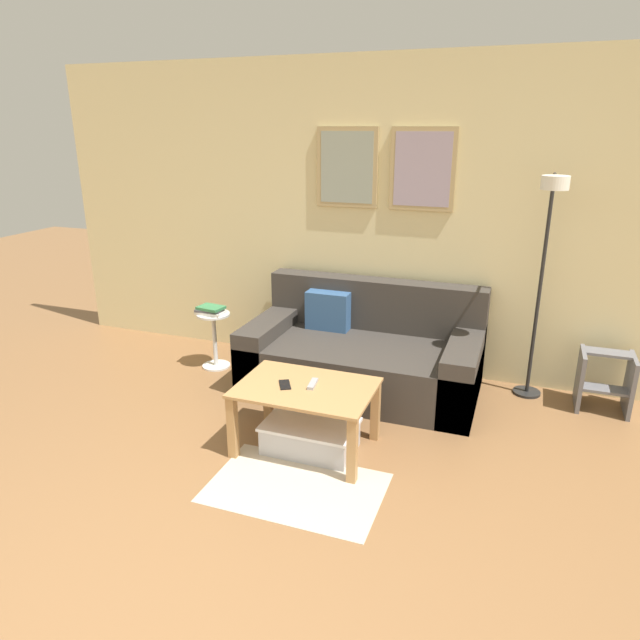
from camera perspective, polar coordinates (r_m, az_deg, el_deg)
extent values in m
cube|color=beige|center=(4.86, 3.38, 10.07)|extent=(5.60, 0.06, 2.55)
cube|color=tan|center=(4.79, 2.72, 15.00)|extent=(0.51, 0.02, 0.63)
cube|color=#939E8E|center=(4.78, 2.68, 14.99)|extent=(0.44, 0.01, 0.56)
cube|color=tan|center=(4.64, 10.23, 14.61)|extent=(0.51, 0.02, 0.63)
cube|color=#A393A8|center=(4.63, 10.21, 14.60)|extent=(0.44, 0.01, 0.56)
cube|color=#C1B299|center=(3.49, -2.43, -16.37)|extent=(1.02, 0.66, 0.01)
cube|color=#38332D|center=(4.58, 4.19, -4.58)|extent=(1.82, 0.96, 0.39)
cube|color=#38332D|center=(4.79, 5.58, 1.61)|extent=(1.82, 0.20, 0.42)
cube|color=#38332D|center=(4.81, -4.85, -2.63)|extent=(0.24, 0.96, 0.51)
cube|color=#38332D|center=(4.43, 14.09, -5.15)|extent=(0.24, 0.96, 0.51)
cube|color=#335684|center=(4.75, 0.79, 0.93)|extent=(0.36, 0.14, 0.32)
cube|color=#AD7F4C|center=(3.66, -1.44, -6.79)|extent=(0.87, 0.60, 0.02)
cube|color=#AD7F4C|center=(3.70, -8.74, -10.55)|extent=(0.06, 0.06, 0.42)
cube|color=#AD7F4C|center=(3.43, 3.25, -12.90)|extent=(0.06, 0.06, 0.42)
cube|color=#AD7F4C|center=(4.12, -5.22, -7.23)|extent=(0.06, 0.06, 0.42)
cube|color=#AD7F4C|center=(3.87, 5.56, -9.00)|extent=(0.06, 0.06, 0.42)
cube|color=#B2B2B7|center=(3.79, -0.98, -11.69)|extent=(0.58, 0.36, 0.18)
cube|color=silver|center=(3.74, -0.99, -10.39)|extent=(0.60, 0.38, 0.02)
cylinder|color=black|center=(4.85, 19.95, -6.79)|extent=(0.21, 0.21, 0.02)
cylinder|color=black|center=(4.56, 21.12, 2.87)|extent=(0.03, 0.03, 1.68)
cylinder|color=black|center=(4.26, 22.47, 13.18)|extent=(0.02, 0.33, 0.02)
cylinder|color=white|center=(4.10, 22.47, 12.58)|extent=(0.18, 0.18, 0.09)
cylinder|color=silver|center=(5.13, -10.33, -4.50)|extent=(0.24, 0.24, 0.01)
cylinder|color=silver|center=(5.04, -10.48, -2.02)|extent=(0.04, 0.04, 0.46)
cylinder|color=silver|center=(4.97, -10.64, 0.56)|extent=(0.29, 0.29, 0.02)
cube|color=silver|center=(4.95, -10.88, 0.74)|extent=(0.24, 0.16, 0.03)
cube|color=#4C4C51|center=(4.95, -10.99, 1.00)|extent=(0.24, 0.16, 0.02)
cube|color=#387F4C|center=(4.93, -10.86, 1.22)|extent=(0.23, 0.18, 0.02)
cube|color=#99999E|center=(3.66, -0.73, -6.40)|extent=(0.06, 0.15, 0.02)
cube|color=black|center=(3.67, -3.53, -6.47)|extent=(0.13, 0.15, 0.01)
cube|color=slate|center=(4.72, 24.54, -5.33)|extent=(0.03, 0.33, 0.44)
cube|color=slate|center=(4.77, 28.57, -5.73)|extent=(0.03, 0.33, 0.44)
cube|color=slate|center=(4.70, 26.56, -6.20)|extent=(0.31, 0.15, 0.02)
cube|color=slate|center=(4.72, 26.86, -2.95)|extent=(0.31, 0.15, 0.02)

